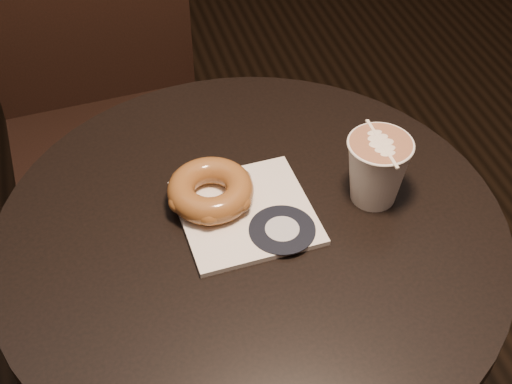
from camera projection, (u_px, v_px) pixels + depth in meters
cafe_table at (252, 315)px, 1.11m from camera, size 0.70×0.70×0.75m
chair at (103, 82)px, 1.46m from camera, size 0.45×0.45×1.07m
pastry_bag at (246, 212)px, 0.98m from camera, size 0.18×0.18×0.01m
doughnut at (210, 190)px, 0.98m from camera, size 0.12×0.12×0.04m
latte_cup at (377, 171)px, 0.97m from camera, size 0.09×0.09×0.10m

